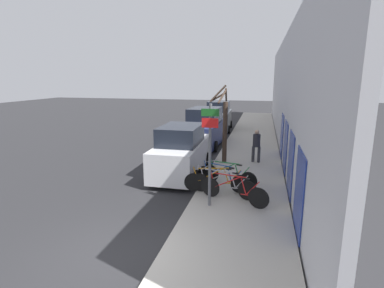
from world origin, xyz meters
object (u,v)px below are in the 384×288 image
object	(u,v)px
bicycle_4	(229,175)
pedestrian_near	(256,144)
signpost	(210,150)
street_tree	(224,126)
bicycle_2	(217,182)
bicycle_3	(222,178)
bicycle_0	(233,191)
parked_car_1	(205,129)
bicycle_1	(223,185)
parked_car_2	(219,117)
parked_car_0	(182,152)

from	to	relation	value
bicycle_4	pedestrian_near	distance (m)	3.66
signpost	street_tree	bearing A→B (deg)	92.52
bicycle_2	bicycle_3	distance (m)	0.51
bicycle_0	parked_car_1	distance (m)	9.19
bicycle_2	bicycle_3	world-z (taller)	bicycle_2
street_tree	bicycle_2	bearing A→B (deg)	-85.99
signpost	bicycle_0	size ratio (longest dim) A/B	1.43
bicycle_0	signpost	bearing A→B (deg)	140.96
signpost	pedestrian_near	distance (m)	5.75
bicycle_0	bicycle_1	xyz separation A→B (m)	(-0.40, 0.49, -0.01)
bicycle_1	parked_car_2	xyz separation A→B (m)	(-2.23, 14.02, 0.52)
bicycle_0	pedestrian_near	world-z (taller)	pedestrian_near
bicycle_3	parked_car_2	distance (m)	13.42
street_tree	bicycle_1	bearing A→B (deg)	-82.75
bicycle_1	bicycle_3	xyz separation A→B (m)	(-0.15, 0.77, -0.01)
signpost	parked_car_1	distance (m)	9.45
bicycle_2	signpost	bearing A→B (deg)	170.82
signpost	parked_car_0	xyz separation A→B (m)	(-1.81, 3.30, -0.96)
bicycle_1	signpost	bearing A→B (deg)	174.85
bicycle_4	pedestrian_near	world-z (taller)	pedestrian_near
signpost	bicycle_4	world-z (taller)	signpost
bicycle_0	bicycle_2	distance (m)	1.01
parked_car_2	bicycle_3	bearing A→B (deg)	-83.49
bicycle_1	bicycle_2	world-z (taller)	bicycle_1
bicycle_3	parked_car_0	bearing A→B (deg)	80.27
bicycle_3	bicycle_0	bearing A→B (deg)	-126.42
bicycle_1	parked_car_1	size ratio (longest dim) A/B	0.48
parked_car_0	pedestrian_near	size ratio (longest dim) A/B	2.89
bicycle_1	street_tree	distance (m)	4.58
parked_car_0	pedestrian_near	distance (m)	3.83
bicycle_0	street_tree	xyz separation A→B (m)	(-0.95, 4.83, 1.36)
bicycle_4	parked_car_0	size ratio (longest dim) A/B	0.46
bicycle_2	parked_car_0	distance (m)	2.86
parked_car_0	parked_car_2	xyz separation A→B (m)	(-0.10, 11.63, 0.06)
signpost	parked_car_2	size ratio (longest dim) A/B	0.76
signpost	bicycle_0	distance (m)	1.65
signpost	parked_car_0	distance (m)	3.88
parked_car_2	street_tree	distance (m)	9.86
parked_car_1	parked_car_2	world-z (taller)	parked_car_1
parked_car_0	street_tree	bearing A→B (deg)	50.64
bicycle_0	bicycle_1	size ratio (longest dim) A/B	0.97
bicycle_0	pedestrian_near	distance (m)	5.16
parked_car_0	parked_car_2	distance (m)	11.63
signpost	street_tree	world-z (taller)	street_tree
parked_car_1	street_tree	bearing A→B (deg)	-64.15
bicycle_1	street_tree	size ratio (longest dim) A/B	0.64
bicycle_4	bicycle_1	bearing A→B (deg)	-164.22
signpost	bicycle_2	size ratio (longest dim) A/B	1.40
bicycle_0	parked_car_2	size ratio (longest dim) A/B	0.53
bicycle_1	pedestrian_near	bearing A→B (deg)	2.23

